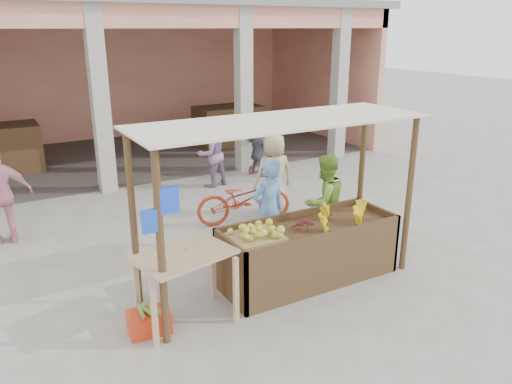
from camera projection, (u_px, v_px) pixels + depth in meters
ground at (279, 287)px, 7.13m from camera, size 60.00×60.00×0.00m
market_building at (108, 59)px, 13.66m from camera, size 14.40×6.40×4.20m
fruit_stall at (308, 254)px, 7.24m from camera, size 2.60×0.95×0.80m
stall_awning at (278, 151)px, 6.55m from camera, size 4.09×1.35×2.39m
banana_heap at (343, 215)px, 7.34m from camera, size 1.02×0.56×0.19m
melon_tray at (255, 234)px, 6.70m from camera, size 0.69×0.60×0.19m
berry_heap at (305, 225)px, 7.06m from camera, size 0.43×0.35×0.14m
side_table at (185, 264)px, 6.07m from camera, size 1.29×1.00×0.93m
papaya_pile at (184, 245)px, 5.99m from camera, size 0.77×0.44×0.22m
red_crate at (149, 322)px, 6.05m from camera, size 0.53×0.41×0.26m
plantain_bundle at (148, 310)px, 5.99m from camera, size 0.40×0.28×0.08m
produce_sacks at (254, 162)px, 12.63m from camera, size 0.74×0.70×0.56m
vendor_blue at (269, 206)px, 7.73m from camera, size 0.73×0.58×1.77m
vendor_green at (324, 200)px, 8.13m from camera, size 0.85×0.53×1.69m
motorcycle at (244, 198)px, 9.30m from camera, size 1.08×1.97×0.98m
shopper_b at (0, 192)px, 8.30m from camera, size 1.09×0.60×1.84m
shopper_c at (274, 170)px, 9.66m from camera, size 0.92×0.65×1.79m
shopper_d at (259, 145)px, 12.30m from camera, size 0.63×1.41×1.50m
shopper_f at (211, 151)px, 11.40m from camera, size 0.90×0.63×1.68m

